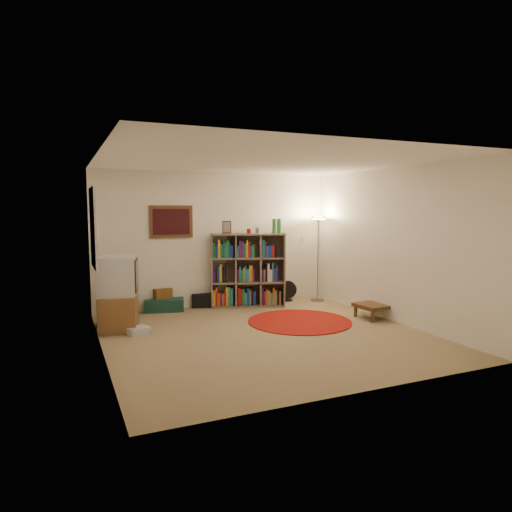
{
  "coord_description": "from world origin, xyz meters",
  "views": [
    {
      "loc": [
        -2.7,
        -5.88,
        1.84
      ],
      "look_at": [
        0.1,
        0.6,
        1.1
      ],
      "focal_mm": 32.0,
      "sensor_mm": 36.0,
      "label": 1
    }
  ],
  "objects_px": {
    "floor_fan": "(288,291)",
    "bookshelf": "(247,271)",
    "floor_lamp": "(318,231)",
    "tv_stand": "(119,294)",
    "side_table": "(374,306)",
    "suitcase": "(164,304)"
  },
  "relations": [
    {
      "from": "side_table",
      "to": "suitcase",
      "type": "bearing_deg",
      "value": 147.61
    },
    {
      "from": "side_table",
      "to": "floor_fan",
      "type": "bearing_deg",
      "value": 110.03
    },
    {
      "from": "tv_stand",
      "to": "floor_fan",
      "type": "bearing_deg",
      "value": 27.16
    },
    {
      "from": "floor_fan",
      "to": "side_table",
      "type": "xyz_separation_m",
      "value": [
        0.67,
        -1.84,
        -0.0
      ]
    },
    {
      "from": "bookshelf",
      "to": "floor_fan",
      "type": "bearing_deg",
      "value": 25.85
    },
    {
      "from": "bookshelf",
      "to": "floor_fan",
      "type": "relative_size",
      "value": 4.06
    },
    {
      "from": "floor_lamp",
      "to": "side_table",
      "type": "distance_m",
      "value": 2.02
    },
    {
      "from": "floor_fan",
      "to": "tv_stand",
      "type": "distance_m",
      "value": 3.46
    },
    {
      "from": "floor_lamp",
      "to": "suitcase",
      "type": "relative_size",
      "value": 2.17
    },
    {
      "from": "tv_stand",
      "to": "suitcase",
      "type": "xyz_separation_m",
      "value": [
        0.9,
        0.99,
        -0.43
      ]
    },
    {
      "from": "floor_fan",
      "to": "tv_stand",
      "type": "height_order",
      "value": "tv_stand"
    },
    {
      "from": "floor_fan",
      "to": "bookshelf",
      "type": "bearing_deg",
      "value": -153.94
    },
    {
      "from": "floor_fan",
      "to": "suitcase",
      "type": "height_order",
      "value": "floor_fan"
    },
    {
      "from": "floor_fan",
      "to": "floor_lamp",
      "type": "bearing_deg",
      "value": -2.42
    },
    {
      "from": "side_table",
      "to": "bookshelf",
      "type": "bearing_deg",
      "value": 132.63
    },
    {
      "from": "tv_stand",
      "to": "side_table",
      "type": "height_order",
      "value": "tv_stand"
    },
    {
      "from": "floor_lamp",
      "to": "tv_stand",
      "type": "distance_m",
      "value": 4.04
    },
    {
      "from": "floor_lamp",
      "to": "tv_stand",
      "type": "height_order",
      "value": "floor_lamp"
    },
    {
      "from": "side_table",
      "to": "floor_lamp",
      "type": "bearing_deg",
      "value": 94.11
    },
    {
      "from": "floor_lamp",
      "to": "tv_stand",
      "type": "xyz_separation_m",
      "value": [
        -3.89,
        -0.64,
        -0.86
      ]
    },
    {
      "from": "floor_fan",
      "to": "tv_stand",
      "type": "xyz_separation_m",
      "value": [
        -3.34,
        -0.86,
        0.34
      ]
    },
    {
      "from": "bookshelf",
      "to": "floor_lamp",
      "type": "height_order",
      "value": "floor_lamp"
    }
  ]
}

